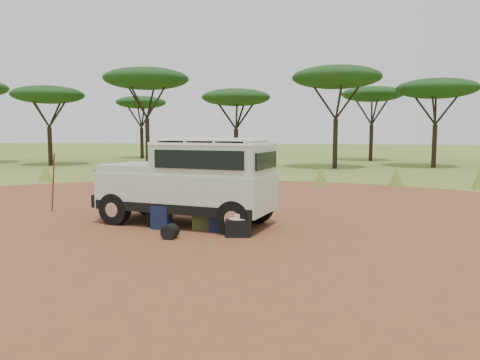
# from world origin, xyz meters

# --- Properties ---
(ground) EXTENTS (140.00, 140.00, 0.00)m
(ground) POSITION_xyz_m (0.00, 0.00, 0.00)
(ground) COLOR #4F6A25
(ground) RESTS_ON ground
(dirt_clearing) EXTENTS (23.00, 23.00, 0.01)m
(dirt_clearing) POSITION_xyz_m (0.00, 0.00, 0.00)
(dirt_clearing) COLOR brown
(dirt_clearing) RESTS_ON ground
(grass_fringe) EXTENTS (36.60, 1.60, 0.90)m
(grass_fringe) POSITION_xyz_m (0.12, 8.67, 0.40)
(grass_fringe) COLOR #4F6A25
(grass_fringe) RESTS_ON ground
(acacia_treeline) EXTENTS (46.70, 13.20, 6.26)m
(acacia_treeline) POSITION_xyz_m (0.75, 19.81, 4.87)
(acacia_treeline) COLOR black
(acacia_treeline) RESTS_ON ground
(safari_vehicle) EXTENTS (4.47, 2.58, 2.05)m
(safari_vehicle) POSITION_xyz_m (-0.20, 0.29, 0.99)
(safari_vehicle) COLOR #B4CCAE
(safari_vehicle) RESTS_ON ground
(walking_staff) EXTENTS (0.34, 0.31, 1.63)m
(walking_staff) POSITION_xyz_m (-4.35, 1.34, 0.81)
(walking_staff) COLOR brown
(walking_staff) RESTS_ON ground
(backpack_black) EXTENTS (0.42, 0.39, 0.47)m
(backpack_black) POSITION_xyz_m (-1.01, -0.05, 0.23)
(backpack_black) COLOR black
(backpack_black) RESTS_ON ground
(backpack_navy) EXTENTS (0.46, 0.36, 0.54)m
(backpack_navy) POSITION_xyz_m (-0.75, -0.33, 0.27)
(backpack_navy) COLOR #111D37
(backpack_navy) RESTS_ON ground
(backpack_olive) EXTENTS (0.43, 0.34, 0.54)m
(backpack_olive) POSITION_xyz_m (0.17, -0.31, 0.27)
(backpack_olive) COLOR #3D451F
(backpack_olive) RESTS_ON ground
(duffel_navy) EXTENTS (0.50, 0.41, 0.50)m
(duffel_navy) POSITION_xyz_m (0.66, -0.41, 0.25)
(duffel_navy) COLOR #111D37
(duffel_navy) RESTS_ON ground
(hard_case) EXTENTS (0.58, 0.45, 0.38)m
(hard_case) POSITION_xyz_m (1.09, -0.82, 0.19)
(hard_case) COLOR black
(hard_case) RESTS_ON ground
(stuff_sack) EXTENTS (0.34, 0.34, 0.30)m
(stuff_sack) POSITION_xyz_m (-0.27, -1.25, 0.15)
(stuff_sack) COLOR black
(stuff_sack) RESTS_ON ground
(safari_hat) EXTENTS (0.40, 0.40, 0.12)m
(safari_hat) POSITION_xyz_m (1.09, -0.82, 0.42)
(safari_hat) COLOR beige
(safari_hat) RESTS_ON hard_case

